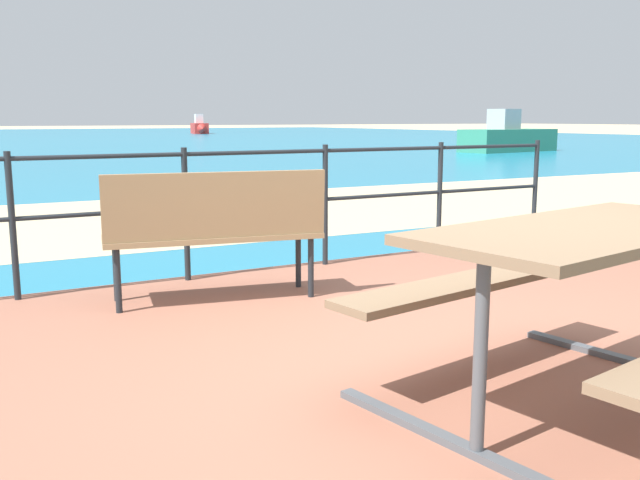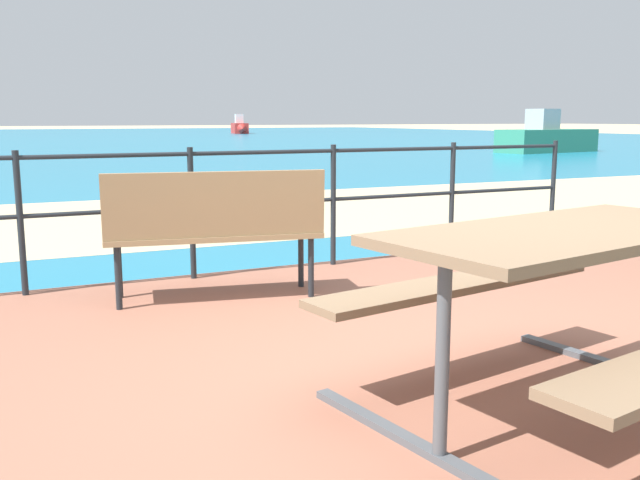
% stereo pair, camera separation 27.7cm
% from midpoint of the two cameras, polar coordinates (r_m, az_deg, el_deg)
% --- Properties ---
extents(ground_plane, '(240.00, 240.00, 0.00)m').
position_cam_midpoint_polar(ground_plane, '(3.51, 9.79, -11.20)').
color(ground_plane, tan).
extents(patio_paving, '(6.40, 5.20, 0.06)m').
position_cam_midpoint_polar(patio_paving, '(3.50, 9.80, -10.74)').
color(patio_paving, '#935B47').
rests_on(patio_paving, ground).
extents(beach_strip, '(54.08, 5.62, 0.01)m').
position_cam_midpoint_polar(beach_strip, '(9.09, -15.50, 1.65)').
color(beach_strip, tan).
rests_on(beach_strip, ground).
extents(picnic_table, '(1.81, 1.68, 0.77)m').
position_cam_midpoint_polar(picnic_table, '(2.97, 18.67, -2.57)').
color(picnic_table, '#7A6047').
rests_on(picnic_table, patio_paving).
extents(park_bench, '(1.46, 0.66, 0.86)m').
position_cam_midpoint_polar(park_bench, '(4.60, -10.24, 1.23)').
color(park_bench, '#8C704C').
rests_on(park_bench, patio_paving).
extents(railing_fence, '(5.94, 0.04, 0.99)m').
position_cam_midpoint_polar(railing_fence, '(5.45, -6.46, 3.78)').
color(railing_fence, '#1E2328').
rests_on(railing_fence, patio_paving).
extents(boat_near, '(1.73, 3.68, 1.58)m').
position_cam_midpoint_polar(boat_near, '(58.55, -9.93, 9.05)').
color(boat_near, red).
rests_on(boat_near, sea_water).
extents(boat_mid, '(4.74, 1.95, 1.58)m').
position_cam_midpoint_polar(boat_mid, '(27.63, 14.94, 8.03)').
color(boat_mid, '#338466').
rests_on(boat_mid, sea_water).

